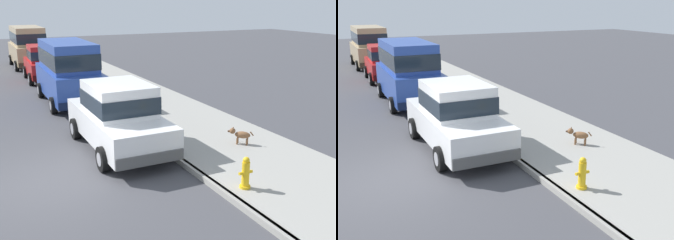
% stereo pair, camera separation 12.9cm
% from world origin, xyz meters
% --- Properties ---
extents(ground_plane, '(80.00, 80.00, 0.00)m').
position_xyz_m(ground_plane, '(0.00, 0.00, 0.00)').
color(ground_plane, '#424247').
extents(curb, '(0.16, 64.00, 0.14)m').
position_xyz_m(curb, '(3.20, 0.00, 0.07)').
color(curb, gray).
rests_on(curb, ground).
extents(sidewalk, '(3.60, 64.00, 0.14)m').
position_xyz_m(sidewalk, '(5.00, 0.00, 0.07)').
color(sidewalk, '#99968E').
rests_on(sidewalk, ground).
extents(car_white_sedan, '(2.05, 4.60, 1.92)m').
position_xyz_m(car_white_sedan, '(2.15, 1.51, 0.98)').
color(car_white_sedan, white).
rests_on(car_white_sedan, ground).
extents(car_blue_van, '(2.18, 4.92, 2.52)m').
position_xyz_m(car_blue_van, '(2.20, 7.64, 1.39)').
color(car_blue_van, '#28479E').
rests_on(car_blue_van, ground).
extents(car_red_hatchback, '(2.04, 3.85, 1.88)m').
position_xyz_m(car_red_hatchback, '(2.18, 13.07, 0.98)').
color(car_red_hatchback, red).
rests_on(car_red_hatchback, ground).
extents(car_tan_van, '(2.15, 4.90, 2.52)m').
position_xyz_m(car_tan_van, '(2.13, 18.33, 1.39)').
color(car_tan_van, tan).
rests_on(car_tan_van, ground).
extents(dog_brown, '(0.57, 0.57, 0.49)m').
position_xyz_m(dog_brown, '(5.25, -0.03, 0.43)').
color(dog_brown, brown).
rests_on(dog_brown, sidewalk).
extents(fire_hydrant, '(0.34, 0.24, 0.72)m').
position_xyz_m(fire_hydrant, '(3.65, -2.43, 0.48)').
color(fire_hydrant, gold).
rests_on(fire_hydrant, sidewalk).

